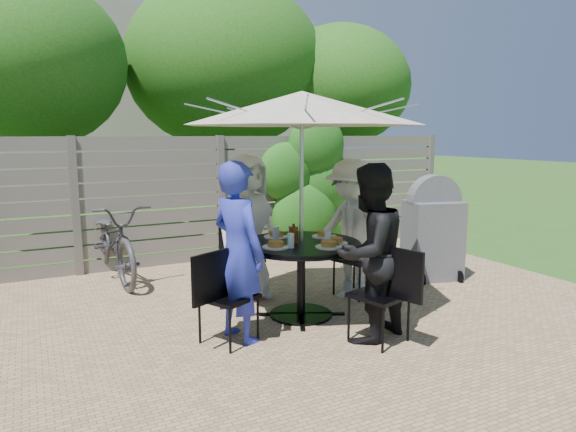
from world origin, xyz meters
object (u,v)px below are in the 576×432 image
umbrella (302,109)px  plate_back (276,235)px  person_back (247,228)px  chair_left (228,316)px  person_right (351,230)px  glass_front (328,237)px  chair_front (380,314)px  bbq_grill (433,232)px  glass_back (276,233)px  plate_extra (336,241)px  syrup_jug (294,235)px  person_left (238,253)px  plate_right (324,235)px  person_front (369,253)px  chair_back (240,274)px  glass_left (291,241)px  chair_right (358,274)px  coffee_cup (292,232)px  plate_left (276,245)px  bicycle (113,241)px  plate_front (329,245)px  patio_table (301,265)px

umbrella → plate_back: size_ratio=11.47×
person_back → chair_left: 1.39m
person_right → glass_front: size_ratio=11.42×
chair_front → bbq_grill: (1.87, 1.39, 0.35)m
umbrella → glass_back: size_ratio=21.30×
plate_back → person_right: bearing=-4.6°
person_right → chair_left: bearing=-89.9°
plate_extra → syrup_jug: size_ratio=1.50×
syrup_jug → umbrella: bearing=-20.9°
umbrella → bbq_grill: (2.18, 0.47, -1.49)m
person_left → plate_right: 1.19m
person_front → glass_front: size_ratio=11.57×
chair_back → glass_left: (0.10, -1.10, 0.59)m
umbrella → chair_right: (0.91, 0.31, -1.84)m
chair_left → person_right: 1.87m
glass_front → syrup_jug: syrup_jug is taller
chair_back → coffee_cup: 0.95m
plate_left → plate_extra: 0.62m
plate_back → chair_right: bearing=-1.6°
syrup_jug → person_back: bearing=104.5°
person_front → plate_back: person_front is taller
glass_back → bicycle: (-1.31, 2.08, -0.35)m
chair_front → coffee_cup: size_ratio=7.57×
chair_right → plate_front: chair_right is taller
person_back → syrup_jug: (0.20, -0.76, 0.04)m
umbrella → plate_front: size_ratio=11.47×
person_left → chair_right: (1.70, 0.58, -0.55)m
umbrella → glass_back: bearing=130.9°
umbrella → glass_back: umbrella is taller
patio_table → chair_left: size_ratio=1.73×
umbrella → plate_right: size_ratio=11.47×
chair_front → glass_back: 1.36m
umbrella → chair_right: 2.08m
chair_front → plate_back: bearing=2.6°
plate_left → person_back: bearing=85.4°
glass_left → person_left: bearing=-171.5°
syrup_jug → plate_front: bearing=-62.8°
patio_table → chair_left: bearing=-161.0°
person_back → syrup_jug: size_ratio=10.32×
plate_left → bbq_grill: size_ratio=0.19×
person_left → bicycle: 2.68m
plate_extra → coffee_cup: (-0.24, 0.47, 0.04)m
person_front → glass_left: bearing=-70.3°
chair_right → plate_left: size_ratio=3.46×
umbrella → chair_front: bearing=-71.2°
chair_back → plate_extra: size_ratio=3.69×
chair_back → person_back: 0.57m
syrup_jug → glass_back: bearing=121.0°
glass_left → bicycle: size_ratio=0.07×
umbrella → person_back: (-0.27, 0.79, -1.29)m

